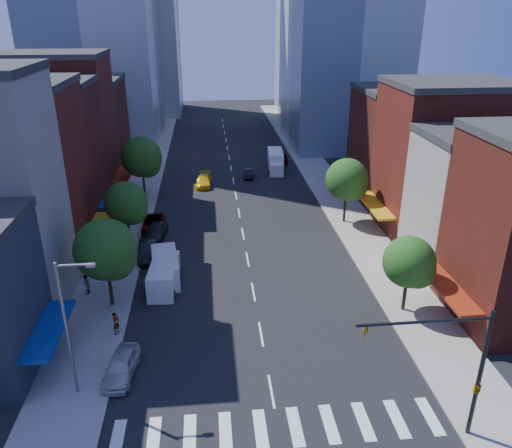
# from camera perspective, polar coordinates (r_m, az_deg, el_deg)

# --- Properties ---
(ground) EXTENTS (220.00, 220.00, 0.00)m
(ground) POSITION_cam_1_polar(r_m,az_deg,el_deg) (32.89, 1.77, -18.55)
(ground) COLOR black
(ground) RESTS_ON ground
(sidewalk_left) EXTENTS (5.00, 120.00, 0.15)m
(sidewalk_left) POSITION_cam_1_polar(r_m,az_deg,el_deg) (68.51, -13.03, 4.05)
(sidewalk_left) COLOR gray
(sidewalk_left) RESTS_ON ground
(sidewalk_right) EXTENTS (5.00, 120.00, 0.15)m
(sidewalk_right) POSITION_cam_1_polar(r_m,az_deg,el_deg) (69.73, 7.83, 4.78)
(sidewalk_right) COLOR gray
(sidewalk_right) RESTS_ON ground
(crosswalk) EXTENTS (19.00, 3.00, 0.01)m
(crosswalk) POSITION_cam_1_polar(r_m,az_deg,el_deg) (30.74, 2.53, -22.25)
(crosswalk) COLOR silver
(crosswalk) RESTS_ON ground
(bldg_left_2) EXTENTS (12.00, 9.00, 16.00)m
(bldg_left_2) POSITION_cam_1_polar(r_m,az_deg,el_deg) (50.11, -26.08, 4.72)
(bldg_left_2) COLOR maroon
(bldg_left_2) RESTS_ON ground
(bldg_left_3) EXTENTS (12.00, 8.00, 15.00)m
(bldg_left_3) POSITION_cam_1_polar(r_m,az_deg,el_deg) (57.95, -23.33, 6.94)
(bldg_left_3) COLOR #531B14
(bldg_left_3) RESTS_ON ground
(bldg_left_4) EXTENTS (12.00, 9.00, 17.00)m
(bldg_left_4) POSITION_cam_1_polar(r_m,az_deg,el_deg) (65.64, -21.43, 9.88)
(bldg_left_4) COLOR maroon
(bldg_left_4) RESTS_ON ground
(bldg_left_5) EXTENTS (12.00, 10.00, 13.00)m
(bldg_left_5) POSITION_cam_1_polar(r_m,az_deg,el_deg) (75.04, -19.41, 10.10)
(bldg_left_5) COLOR #531B14
(bldg_left_5) RESTS_ON ground
(bldg_right_1) EXTENTS (12.00, 8.00, 12.00)m
(bldg_right_1) POSITION_cam_1_polar(r_m,az_deg,el_deg) (48.89, 24.66, 2.06)
(bldg_right_1) COLOR beige
(bldg_right_1) RESTS_ON ground
(bldg_right_2) EXTENTS (12.00, 10.00, 15.00)m
(bldg_right_2) POSITION_cam_1_polar(r_m,az_deg,el_deg) (55.98, 20.54, 6.84)
(bldg_right_2) COLOR maroon
(bldg_right_2) RESTS_ON ground
(bldg_right_3) EXTENTS (12.00, 10.00, 13.00)m
(bldg_right_3) POSITION_cam_1_polar(r_m,az_deg,el_deg) (65.03, 16.74, 8.56)
(bldg_right_3) COLOR #531B14
(bldg_right_3) RESTS_ON ground
(traffic_signal) EXTENTS (7.24, 2.24, 8.00)m
(traffic_signal) POSITION_cam_1_polar(r_m,az_deg,el_deg) (29.74, 23.25, -15.66)
(traffic_signal) COLOR black
(traffic_signal) RESTS_ON sidewalk_right
(streetlight) EXTENTS (2.25, 0.25, 9.00)m
(streetlight) POSITION_cam_1_polar(r_m,az_deg,el_deg) (31.43, -20.62, -10.41)
(streetlight) COLOR slate
(streetlight) RESTS_ON sidewalk_left
(tree_left_near) EXTENTS (4.80, 4.80, 7.30)m
(tree_left_near) POSITION_cam_1_polar(r_m,az_deg,el_deg) (39.93, -16.62, -3.08)
(tree_left_near) COLOR black
(tree_left_near) RESTS_ON sidewalk_left
(tree_left_mid) EXTENTS (4.20, 4.20, 6.65)m
(tree_left_mid) POSITION_cam_1_polar(r_m,az_deg,el_deg) (50.02, -14.47, 2.14)
(tree_left_mid) COLOR black
(tree_left_mid) RESTS_ON sidewalk_left
(tree_left_far) EXTENTS (5.00, 5.00, 7.75)m
(tree_left_far) POSITION_cam_1_polar(r_m,az_deg,el_deg) (63.00, -12.82, 7.29)
(tree_left_far) COLOR black
(tree_left_far) RESTS_ON sidewalk_left
(tree_right_near) EXTENTS (4.00, 4.00, 6.20)m
(tree_right_near) POSITION_cam_1_polar(r_m,az_deg,el_deg) (39.72, 17.31, -4.40)
(tree_right_near) COLOR black
(tree_right_near) RESTS_ON sidewalk_right
(tree_right_far) EXTENTS (4.60, 4.60, 7.20)m
(tree_right_far) POSITION_cam_1_polar(r_m,az_deg,el_deg) (55.11, 10.50, 4.83)
(tree_right_far) COLOR black
(tree_right_far) RESTS_ON sidewalk_right
(parked_car_front) EXTENTS (2.29, 4.58, 1.50)m
(parked_car_front) POSITION_cam_1_polar(r_m,az_deg,el_deg) (34.61, -15.17, -15.43)
(parked_car_front) COLOR #ACACB1
(parked_car_front) RESTS_ON ground
(parked_car_second) EXTENTS (1.85, 4.74, 1.54)m
(parked_car_second) POSITION_cam_1_polar(r_m,az_deg,el_deg) (48.92, -12.29, -2.94)
(parked_car_second) COLOR black
(parked_car_second) RESTS_ON ground
(parked_car_third) EXTENTS (2.73, 5.41, 1.47)m
(parked_car_third) POSITION_cam_1_polar(r_m,az_deg,el_deg) (54.72, -11.63, -0.03)
(parked_car_third) COLOR #999999
(parked_car_third) RESTS_ON ground
(parked_car_rear) EXTENTS (2.55, 5.01, 1.39)m
(parked_car_rear) POSITION_cam_1_polar(r_m,az_deg,el_deg) (53.02, -11.37, -0.83)
(parked_car_rear) COLOR black
(parked_car_rear) RESTS_ON ground
(cargo_van_near) EXTENTS (2.50, 5.48, 2.28)m
(cargo_van_near) POSITION_cam_1_polar(r_m,az_deg,el_deg) (43.16, -10.50, -5.98)
(cargo_van_near) COLOR silver
(cargo_van_near) RESTS_ON ground
(cargo_van_far) EXTENTS (2.79, 5.59, 2.29)m
(cargo_van_far) POSITION_cam_1_polar(r_m,az_deg,el_deg) (44.55, -10.32, -4.97)
(cargo_van_far) COLOR silver
(cargo_van_far) RESTS_ON ground
(taxi) EXTENTS (2.36, 4.98, 1.40)m
(taxi) POSITION_cam_1_polar(r_m,az_deg,el_deg) (68.03, -6.00, 4.95)
(taxi) COLOR yellow
(taxi) RESTS_ON ground
(traffic_car_oncoming) EXTENTS (1.69, 4.00, 1.28)m
(traffic_car_oncoming) POSITION_cam_1_polar(r_m,az_deg,el_deg) (71.23, -0.82, 5.87)
(traffic_car_oncoming) COLOR black
(traffic_car_oncoming) RESTS_ON ground
(traffic_car_far) EXTENTS (2.42, 4.73, 1.54)m
(traffic_car_far) POSITION_cam_1_polar(r_m,az_deg,el_deg) (78.45, 2.94, 7.58)
(traffic_car_far) COLOR #999999
(traffic_car_far) RESTS_ON ground
(box_truck) EXTENTS (2.62, 7.15, 2.82)m
(box_truck) POSITION_cam_1_polar(r_m,az_deg,el_deg) (74.16, 2.24, 7.12)
(box_truck) COLOR silver
(box_truck) RESTS_ON ground
(pedestrian_near) EXTENTS (0.65, 0.75, 1.73)m
(pedestrian_near) POSITION_cam_1_polar(r_m,az_deg,el_deg) (38.27, -15.70, -10.85)
(pedestrian_near) COLOR #999999
(pedestrian_near) RESTS_ON sidewalk_left
(pedestrian_far) EXTENTS (0.81, 0.94, 1.66)m
(pedestrian_far) POSITION_cam_1_polar(r_m,az_deg,el_deg) (44.01, -18.86, -6.54)
(pedestrian_far) COLOR #999999
(pedestrian_far) RESTS_ON sidewalk_left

